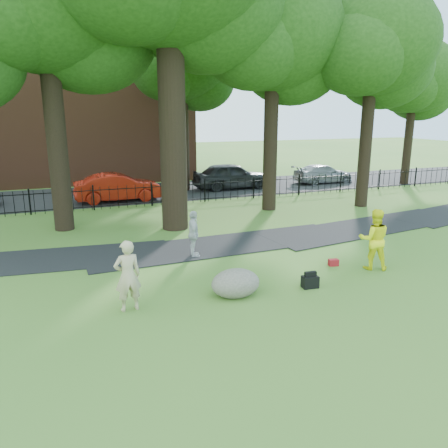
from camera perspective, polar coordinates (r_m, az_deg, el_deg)
name	(u,v)px	position (r m, az deg, el deg)	size (l,w,h in m)	color
ground	(236,286)	(12.75, 1.62, -8.16)	(120.00, 120.00, 0.00)	#407227
footpath	(222,245)	(16.51, -0.29, -2.82)	(36.00, 2.60, 0.03)	black
street	(139,193)	(27.69, -11.04, 3.97)	(80.00, 7.00, 0.02)	black
iron_fence	(152,195)	(23.71, -9.44, 3.79)	(44.00, 0.04, 1.20)	black
brick_building	(60,96)	(34.91, -20.63, 15.35)	(18.00, 8.00, 12.00)	brown
tree_row	(174,32)	(20.19, -6.60, 23.62)	(26.82, 7.96, 12.42)	black
woman	(128,276)	(11.24, -12.47, -6.62)	(0.67, 0.44, 1.85)	tan
man	(374,239)	(14.64, 19.01, -1.90)	(0.95, 0.74, 1.96)	#FFF915
pedestrian	(194,234)	(15.05, -3.99, -1.33)	(0.96, 0.40, 1.64)	silver
boulder	(236,281)	(12.05, 1.52, -7.49)	(1.37, 1.03, 0.80)	#625E52
backpack	(310,282)	(12.85, 11.17, -7.42)	(0.46, 0.29, 0.34)	black
red_bag	(333,262)	(14.81, 14.11, -4.89)	(0.31, 0.20, 0.21)	maroon
red_sedan	(118,187)	(25.31, -13.65, 4.68)	(1.67, 4.79, 1.58)	#9B180B
grey_car	(232,176)	(28.68, 1.00, 6.32)	(2.02, 5.03, 1.71)	black
silver_car	(323,174)	(31.93, 12.81, 6.41)	(1.80, 4.43, 1.28)	gray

